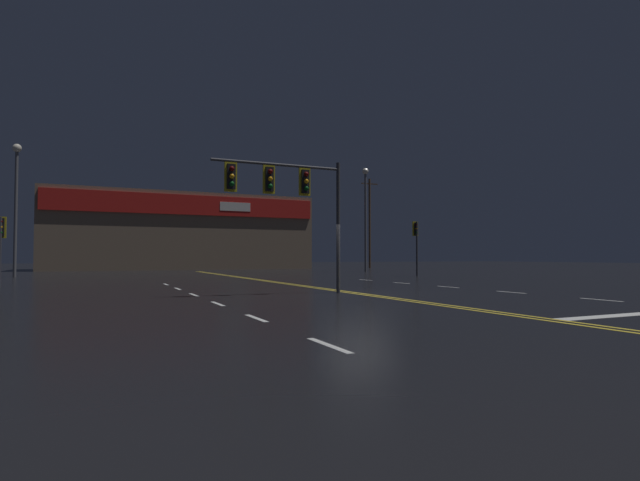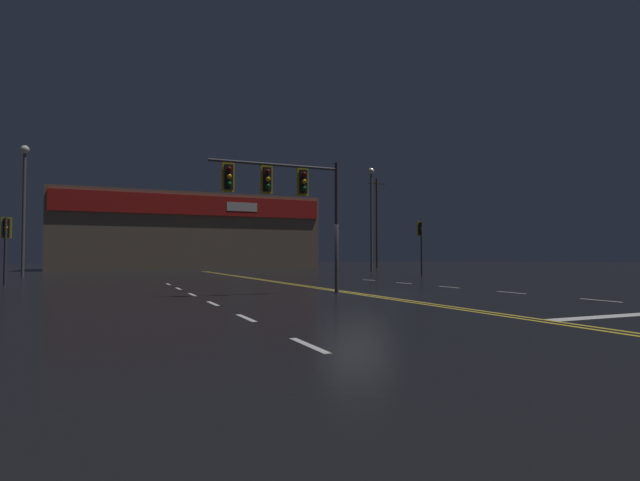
# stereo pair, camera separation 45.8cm
# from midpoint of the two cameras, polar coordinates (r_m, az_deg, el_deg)

# --- Properties ---
(ground_plane) EXTENTS (200.00, 200.00, 0.00)m
(ground_plane) POSITION_cam_midpoint_polar(r_m,az_deg,el_deg) (17.97, 3.64, -6.07)
(ground_plane) COLOR black
(road_markings) EXTENTS (16.24, 60.00, 0.01)m
(road_markings) POSITION_cam_midpoint_polar(r_m,az_deg,el_deg) (17.10, 9.65, -6.25)
(road_markings) COLOR gold
(road_markings) RESTS_ON ground
(traffic_signal_median) EXTENTS (4.75, 0.36, 4.77)m
(traffic_signal_median) POSITION_cam_midpoint_polar(r_m,az_deg,el_deg) (17.53, -4.81, 5.98)
(traffic_signal_median) COLOR #38383D
(traffic_signal_median) RESTS_ON ground
(traffic_signal_corner_northeast) EXTENTS (0.42, 0.36, 3.74)m
(traffic_signal_corner_northeast) POSITION_cam_midpoint_polar(r_m,az_deg,el_deg) (34.65, 10.54, 0.52)
(traffic_signal_corner_northeast) COLOR #38383D
(traffic_signal_corner_northeast) RESTS_ON ground
(traffic_signal_corner_northwest) EXTENTS (0.42, 0.36, 3.17)m
(traffic_signal_corner_northwest) POSITION_cam_midpoint_polar(r_m,az_deg,el_deg) (27.31, -33.09, 0.54)
(traffic_signal_corner_northwest) COLOR #38383D
(traffic_signal_corner_northwest) RESTS_ON ground
(streetlight_median_approach) EXTENTS (0.56, 0.56, 8.80)m
(streetlight_median_approach) POSITION_cam_midpoint_polar(r_m,az_deg,el_deg) (38.80, -31.69, 4.85)
(streetlight_median_approach) COLOR #59595E
(streetlight_median_approach) RESTS_ON ground
(streetlight_far_left) EXTENTS (0.56, 0.56, 9.20)m
(streetlight_far_left) POSITION_cam_midpoint_polar(r_m,az_deg,el_deg) (44.37, 4.92, 4.04)
(streetlight_far_left) COLOR #59595E
(streetlight_far_left) RESTS_ON ground
(building_backdrop) EXTENTS (26.86, 10.23, 7.89)m
(building_backdrop) POSITION_cam_midpoint_polar(r_m,az_deg,el_deg) (56.35, -15.88, 0.87)
(building_backdrop) COLOR #7A6651
(building_backdrop) RESTS_ON ground
(utility_pole_row) EXTENTS (45.89, 0.26, 11.18)m
(utility_pole_row) POSITION_cam_midpoint_polar(r_m,az_deg,el_deg) (52.11, -16.38, 2.97)
(utility_pole_row) COLOR #4C3828
(utility_pole_row) RESTS_ON ground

